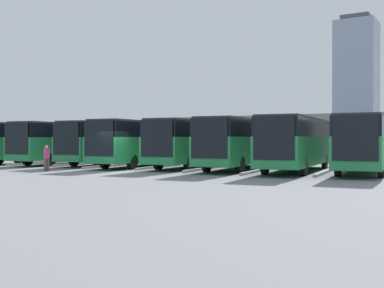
# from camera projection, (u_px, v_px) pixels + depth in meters

# --- Properties ---
(ground_plane) EXTENTS (600.00, 600.00, 0.00)m
(ground_plane) POSITION_uv_depth(u_px,v_px,m) (119.00, 171.00, 30.22)
(ground_plane) COLOR gray
(bus_0) EXTENTS (3.79, 12.20, 3.34)m
(bus_0) POSITION_uv_depth(u_px,v_px,m) (365.00, 142.00, 28.93)
(bus_0) COLOR #238447
(bus_0) RESTS_ON ground_plane
(curb_divider_0) EXTENTS (0.96, 6.45, 0.15)m
(curb_divider_0) POSITION_uv_depth(u_px,v_px,m) (324.00, 172.00, 28.40)
(curb_divider_0) COLOR #B2B2AD
(curb_divider_0) RESTS_ON ground_plane
(bus_1) EXTENTS (3.79, 12.20, 3.34)m
(bus_1) POSITION_uv_depth(u_px,v_px,m) (298.00, 142.00, 30.17)
(bus_1) COLOR #238447
(bus_1) RESTS_ON ground_plane
(curb_divider_1) EXTENTS (0.96, 6.45, 0.15)m
(curb_divider_1) POSITION_uv_depth(u_px,v_px,m) (258.00, 171.00, 29.64)
(curb_divider_1) COLOR #B2B2AD
(curb_divider_1) RESTS_ON ground_plane
(bus_2) EXTENTS (3.79, 12.20, 3.34)m
(bus_2) POSITION_uv_depth(u_px,v_px,m) (242.00, 142.00, 32.30)
(bus_2) COLOR #238447
(bus_2) RESTS_ON ground_plane
(curb_divider_2) EXTENTS (0.96, 6.45, 0.15)m
(curb_divider_2) POSITION_uv_depth(u_px,v_px,m) (204.00, 169.00, 31.77)
(curb_divider_2) COLOR #B2B2AD
(curb_divider_2) RESTS_ON ground_plane
(bus_3) EXTENTS (3.79, 12.20, 3.34)m
(bus_3) POSITION_uv_depth(u_px,v_px,m) (196.00, 142.00, 34.66)
(bus_3) COLOR #238447
(bus_3) RESTS_ON ground_plane
(curb_divider_3) EXTENTS (0.96, 6.45, 0.15)m
(curb_divider_3) POSITION_uv_depth(u_px,v_px,m) (160.00, 167.00, 34.13)
(curb_divider_3) COLOR #B2B2AD
(curb_divider_3) RESTS_ON ground_plane
(bus_4) EXTENTS (3.79, 12.20, 3.34)m
(bus_4) POSITION_uv_depth(u_px,v_px,m) (145.00, 141.00, 35.91)
(bus_4) COLOR #238447
(bus_4) RESTS_ON ground_plane
(curb_divider_4) EXTENTS (0.96, 6.45, 0.15)m
(curb_divider_4) POSITION_uv_depth(u_px,v_px,m) (110.00, 166.00, 35.38)
(curb_divider_4) COLOR #B2B2AD
(curb_divider_4) RESTS_ON ground_plane
(bus_5) EXTENTS (3.79, 12.20, 3.34)m
(bus_5) POSITION_uv_depth(u_px,v_px,m) (114.00, 141.00, 38.74)
(bus_5) COLOR #238447
(bus_5) RESTS_ON ground_plane
(curb_divider_5) EXTENTS (0.96, 6.45, 0.15)m
(curb_divider_5) POSITION_uv_depth(u_px,v_px,m) (80.00, 164.00, 38.21)
(curb_divider_5) COLOR #B2B2AD
(curb_divider_5) RESTS_ON ground_plane
(bus_6) EXTENTS (3.79, 12.20, 3.34)m
(bus_6) POSITION_uv_depth(u_px,v_px,m) (70.00, 141.00, 39.87)
(bus_6) COLOR #238447
(bus_6) RESTS_ON ground_plane
(curb_divider_6) EXTENTS (0.96, 6.45, 0.15)m
(curb_divider_6) POSITION_uv_depth(u_px,v_px,m) (37.00, 163.00, 39.34)
(curb_divider_6) COLOR #B2B2AD
(curb_divider_6) RESTS_ON ground_plane
(bus_7) EXTENTS (3.79, 12.20, 3.34)m
(bus_7) POSITION_uv_depth(u_px,v_px,m) (41.00, 141.00, 42.19)
(bus_7) COLOR #238447
(bus_7) RESTS_ON ground_plane
(pedestrian) EXTENTS (0.45, 0.45, 1.64)m
(pedestrian) POSITION_uv_depth(u_px,v_px,m) (47.00, 157.00, 30.27)
(pedestrian) COLOR brown
(pedestrian) RESTS_ON ground_plane
(station_building) EXTENTS (25.73, 14.46, 4.46)m
(station_building) POSITION_uv_depth(u_px,v_px,m) (275.00, 137.00, 53.86)
(station_building) COLOR gray
(station_building) RESTS_ON ground_plane
(office_tower) EXTENTS (16.63, 16.63, 55.01)m
(office_tower) POSITION_uv_depth(u_px,v_px,m) (357.00, 82.00, 206.72)
(office_tower) COLOR #7F8EA3
(office_tower) RESTS_ON ground_plane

